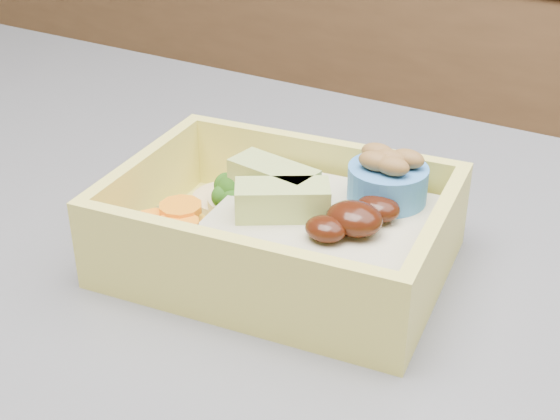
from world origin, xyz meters
The scene contains 1 object.
bento_box centered at (0.12, 0.03, 0.95)m, with size 0.22×0.17×0.08m.
Camera 1 is at (0.33, -0.34, 1.20)m, focal length 50.00 mm.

